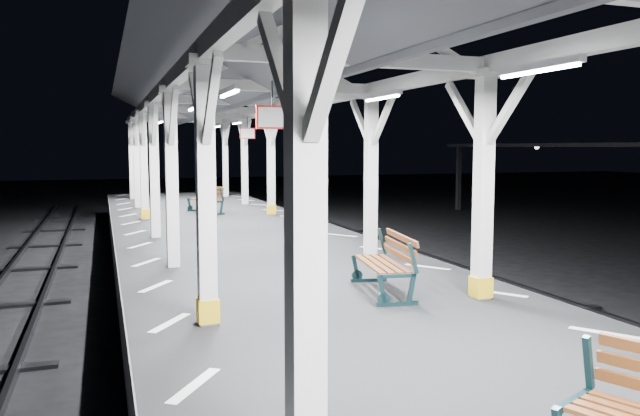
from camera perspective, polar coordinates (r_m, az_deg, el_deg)
platform at (r=7.09m, az=9.65°, el=-17.08°), size 6.00×50.00×1.00m
hazard_stripes_left at (r=6.17m, az=-11.42°, el=-15.60°), size 1.00×48.00×0.01m
hazard_stripes_right at (r=8.33m, az=24.88°, el=-10.38°), size 1.00×48.00×0.01m
canopy at (r=6.66m, az=10.35°, el=17.12°), size 5.40×49.00×4.65m
bench_mid at (r=9.58m, az=6.26°, el=-4.91°), size 0.87×1.74×0.90m
bench_far at (r=21.36m, az=-10.22°, el=0.85°), size 1.05×1.77×0.90m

